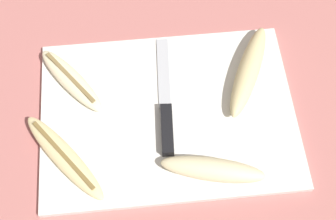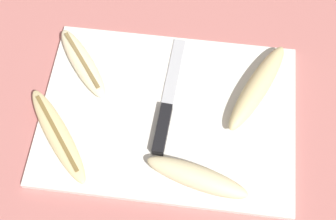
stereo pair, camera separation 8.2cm
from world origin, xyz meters
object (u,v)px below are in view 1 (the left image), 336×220
Objects in this scene: knife at (166,116)px; banana_ripe_center at (64,157)px; banana_mellow_near at (248,71)px; banana_cream_curved at (213,169)px; banana_bright_far at (71,80)px.

knife is 0.19m from banana_ripe_center.
banana_mellow_near is 1.11× the size of banana_cream_curved.
banana_bright_far is at bearing 85.05° from banana_ripe_center.
banana_mellow_near reaches higher than banana_ripe_center.
banana_bright_far is at bearing 139.56° from banana_cream_curved.
banana_bright_far is 0.87× the size of banana_ripe_center.
banana_cream_curved is (0.07, -0.11, 0.01)m from knife.
banana_ripe_center is 1.03× the size of banana_cream_curved.
banana_mellow_near is 0.20m from banana_cream_curved.
banana_bright_far reaches higher than knife.
knife is at bearing 121.00° from banana_cream_curved.
banana_ripe_center is (-0.18, -0.06, 0.00)m from knife.
knife is 1.51× the size of banana_bright_far.
knife is 1.36× the size of banana_cream_curved.
knife is 1.22× the size of banana_mellow_near.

